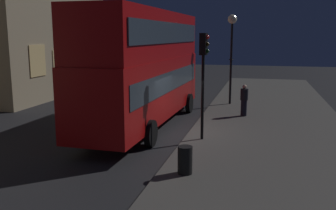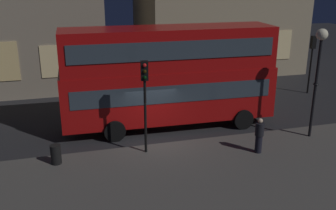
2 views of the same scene
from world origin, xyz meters
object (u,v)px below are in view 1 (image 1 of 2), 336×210
litter_bin (185,160)px  traffic_light_far_side (145,54)px  double_decker_bus (144,63)px  street_lamp (232,37)px  pedestrian (244,100)px  traffic_light_near_kerb (204,64)px

litter_bin → traffic_light_far_side: bearing=21.3°
double_decker_bus → litter_bin: bearing=-150.2°
double_decker_bus → street_lamp: size_ratio=2.10×
pedestrian → traffic_light_near_kerb: bearing=111.4°
street_lamp → pedestrian: (-3.40, -1.01, -3.25)m
double_decker_bus → street_lamp: 7.38m
double_decker_bus → street_lamp: (6.40, -3.46, 1.21)m
traffic_light_near_kerb → street_lamp: street_lamp is taller
traffic_light_near_kerb → litter_bin: traffic_light_near_kerb is taller
street_lamp → litter_bin: bearing=178.6°
double_decker_bus → pedestrian: bearing=-54.5°
traffic_light_far_side → litter_bin: traffic_light_far_side is taller
traffic_light_far_side → litter_bin: bearing=21.9°
traffic_light_near_kerb → pedestrian: traffic_light_near_kerb is taller
double_decker_bus → street_lamp: bearing=-26.8°
double_decker_bus → traffic_light_near_kerb: 3.63m
traffic_light_far_side → traffic_light_near_kerb: bearing=27.2°
traffic_light_near_kerb → pedestrian: size_ratio=2.57×
double_decker_bus → litter_bin: (-5.90, -3.16, -2.46)m
street_lamp → pedestrian: size_ratio=3.25×
pedestrian → litter_bin: size_ratio=1.93×
street_lamp → pedestrian: bearing=-163.5°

